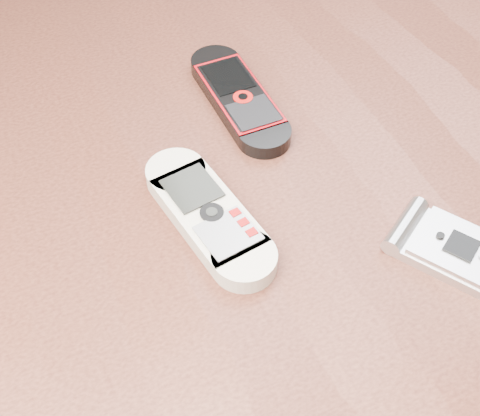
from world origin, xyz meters
name	(u,v)px	position (x,y,z in m)	size (l,w,h in m)	color
table	(235,293)	(0.00, 0.00, 0.64)	(1.20, 0.80, 0.75)	black
nokia_white	(208,215)	(-0.02, 0.01, 0.76)	(0.05, 0.15, 0.02)	silver
nokia_black_red	(239,98)	(0.06, 0.12, 0.76)	(0.05, 0.15, 0.02)	black
motorola_razr	(463,253)	(0.14, -0.11, 0.76)	(0.05, 0.10, 0.02)	#B5B5BA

